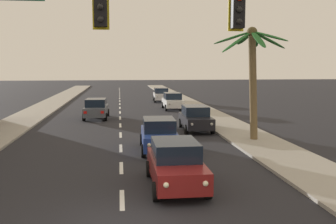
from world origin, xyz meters
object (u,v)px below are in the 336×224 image
palm_right_second (253,63)px  sedan_oncoming_far (96,108)px  traffic_signal_mast (245,37)px  sedan_parked_mid_kerb (173,101)px  sedan_lead_at_stop_bar (176,164)px  sedan_third_in_queue (159,134)px  sedan_parked_far_kerb (161,95)px  sedan_parked_nearest_kerb (196,118)px

palm_right_second → sedan_oncoming_far: bearing=130.7°
traffic_signal_mast → sedan_parked_mid_kerb: 29.06m
traffic_signal_mast → sedan_lead_at_stop_bar: bearing=109.9°
sedan_third_in_queue → sedan_parked_far_kerb: bearing=83.6°
sedan_third_in_queue → palm_right_second: size_ratio=0.68×
traffic_signal_mast → sedan_parked_nearest_kerb: size_ratio=2.39×
sedan_third_in_queue → sedan_parked_mid_kerb: bearing=80.0°
traffic_signal_mast → sedan_third_in_queue: size_ratio=2.38×
sedan_lead_at_stop_bar → sedan_third_in_queue: size_ratio=0.99×
sedan_parked_mid_kerb → palm_right_second: palm_right_second is taller
sedan_parked_nearest_kerb → palm_right_second: (2.45, -4.19, 3.70)m
sedan_lead_at_stop_bar → sedan_parked_far_kerb: (3.14, 33.82, 0.00)m
sedan_lead_at_stop_bar → sedan_parked_nearest_kerb: 12.44m
traffic_signal_mast → sedan_parked_nearest_kerb: 16.34m
sedan_lead_at_stop_bar → palm_right_second: size_ratio=0.67×
sedan_parked_mid_kerb → sedan_third_in_queue: bearing=-100.0°
sedan_third_in_queue → sedan_parked_mid_kerb: same height
sedan_oncoming_far → sedan_parked_nearest_kerb: same height
sedan_lead_at_stop_bar → sedan_parked_nearest_kerb: size_ratio=0.99×
sedan_parked_far_kerb → palm_right_second: bearing=-84.6°
sedan_parked_far_kerb → palm_right_second: palm_right_second is taller
sedan_parked_nearest_kerb → palm_right_second: size_ratio=0.68×
sedan_parked_nearest_kerb → sedan_parked_far_kerb: size_ratio=0.99×
sedan_third_in_queue → sedan_parked_far_kerb: size_ratio=1.00×
sedan_lead_at_stop_bar → sedan_third_in_queue: 6.07m
sedan_third_in_queue → sedan_parked_nearest_kerb: size_ratio=1.00×
sedan_oncoming_far → sedan_parked_nearest_kerb: (7.07, -6.89, 0.00)m
traffic_signal_mast → sedan_parked_far_kerb: (1.83, 37.44, -4.29)m
sedan_parked_nearest_kerb → palm_right_second: bearing=-59.7°
palm_right_second → sedan_parked_nearest_kerb: bearing=120.3°
sedan_parked_nearest_kerb → sedan_parked_far_kerb: 21.78m
sedan_oncoming_far → palm_right_second: bearing=-49.3°
sedan_parked_far_kerb → sedan_parked_mid_kerb: bearing=-88.5°
sedan_lead_at_stop_bar → sedan_oncoming_far: bearing=101.7°
sedan_lead_at_stop_bar → palm_right_second: 10.33m
sedan_third_in_queue → palm_right_second: (5.57, 1.78, 3.70)m
sedan_third_in_queue → traffic_signal_mast: bearing=-82.4°
sedan_third_in_queue → sedan_oncoming_far: (-3.95, 12.87, 0.00)m
sedan_parked_mid_kerb → palm_right_second: (2.23, -17.20, 3.70)m
sedan_oncoming_far → sedan_parked_mid_kerb: same height
sedan_third_in_queue → sedan_lead_at_stop_bar: bearing=-90.2°
sedan_parked_far_kerb → traffic_signal_mast: bearing=-92.8°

